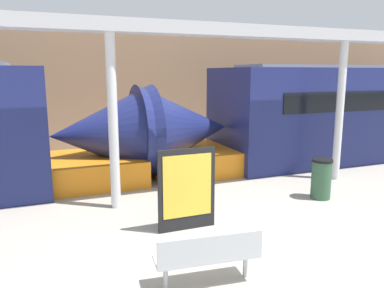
{
  "coord_description": "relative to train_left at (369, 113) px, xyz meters",
  "views": [
    {
      "loc": [
        -3.24,
        -4.24,
        2.95
      ],
      "look_at": [
        -0.25,
        3.32,
        1.4
      ],
      "focal_mm": 35.0,
      "sensor_mm": 36.0,
      "label": 1
    }
  ],
  "objects": [
    {
      "name": "ground_plane",
      "position": [
        -7.79,
        -6.03,
        -1.51
      ],
      "size": [
        60.0,
        60.0,
        0.0
      ],
      "primitive_type": "plane",
      "color": "#A8A093"
    },
    {
      "name": "trash_bin",
      "position": [
        -5.04,
        -3.45,
        -1.03
      ],
      "size": [
        0.48,
        0.48,
        0.95
      ],
      "color": "#2D5138",
      "rests_on": "ground_plane"
    },
    {
      "name": "bench_near",
      "position": [
        -9.05,
        -5.89,
        -1.04
      ],
      "size": [
        1.52,
        0.6,
        0.8
      ],
      "rotation": [
        0.0,
        0.0,
        -0.11
      ],
      "color": "#ADB2B7",
      "rests_on": "ground_plane"
    },
    {
      "name": "station_wall",
      "position": [
        -7.79,
        4.79,
        0.99
      ],
      "size": [
        56.0,
        0.2,
        5.0
      ],
      "primitive_type": "cube",
      "color": "#937051",
      "rests_on": "ground_plane"
    },
    {
      "name": "train_left",
      "position": [
        0.0,
        0.0,
        0.0
      ],
      "size": [
        17.12,
        2.93,
        3.2
      ],
      "color": "navy",
      "rests_on": "ground_plane"
    },
    {
      "name": "support_column_near",
      "position": [
        -9.68,
        -2.27,
        0.37
      ],
      "size": [
        0.21,
        0.21,
        3.76
      ],
      "primitive_type": "cylinder",
      "color": "silver",
      "rests_on": "ground_plane"
    },
    {
      "name": "canopy_beam",
      "position": [
        -9.68,
        -2.27,
        2.39
      ],
      "size": [
        28.0,
        0.6,
        0.28
      ],
      "primitive_type": "cube",
      "color": "#B7B7BC",
      "rests_on": "support_column_near"
    },
    {
      "name": "support_column_far",
      "position": [
        -3.52,
        -2.27,
        0.37
      ],
      "size": [
        0.21,
        0.21,
        3.76
      ],
      "primitive_type": "cylinder",
      "color": "silver",
      "rests_on": "ground_plane"
    },
    {
      "name": "poster_board",
      "position": [
        -8.64,
        -3.96,
        -0.71
      ],
      "size": [
        1.13,
        0.07,
        1.58
      ],
      "color": "black",
      "rests_on": "ground_plane"
    }
  ]
}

